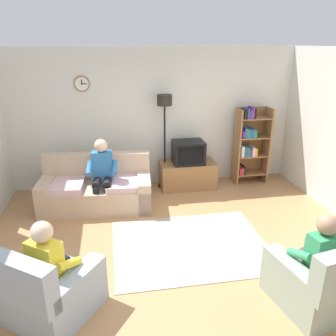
% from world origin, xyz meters
% --- Properties ---
extents(ground_plane, '(12.00, 12.00, 0.00)m').
position_xyz_m(ground_plane, '(0.00, 0.00, 0.00)').
color(ground_plane, '#B27F51').
extents(back_wall_assembly, '(6.20, 0.17, 2.70)m').
position_xyz_m(back_wall_assembly, '(-0.00, 2.66, 1.35)').
color(back_wall_assembly, silver).
rests_on(back_wall_assembly, ground_plane).
extents(couch, '(1.97, 1.04, 0.90)m').
position_xyz_m(couch, '(-1.18, 1.67, 0.31)').
color(couch, tan).
rests_on(couch, ground_plane).
extents(tv_stand, '(1.10, 0.56, 0.52)m').
position_xyz_m(tv_stand, '(0.60, 2.25, 0.26)').
color(tv_stand, olive).
rests_on(tv_stand, ground_plane).
extents(tv, '(0.60, 0.49, 0.44)m').
position_xyz_m(tv, '(0.60, 2.23, 0.74)').
color(tv, black).
rests_on(tv, tv_stand).
extents(bookshelf, '(0.68, 0.36, 1.58)m').
position_xyz_m(bookshelf, '(1.90, 2.32, 0.83)').
color(bookshelf, olive).
rests_on(bookshelf, ground_plane).
extents(floor_lamp, '(0.28, 0.28, 1.85)m').
position_xyz_m(floor_lamp, '(0.16, 2.35, 1.45)').
color(floor_lamp, black).
rests_on(floor_lamp, ground_plane).
extents(armchair_near_window, '(1.16, 1.18, 0.90)m').
position_xyz_m(armchair_near_window, '(-1.59, -0.84, 0.29)').
color(armchair_near_window, '#9EADBC').
rests_on(armchair_near_window, ground_plane).
extents(armchair_near_bookshelf, '(0.95, 1.02, 0.90)m').
position_xyz_m(armchair_near_bookshelf, '(1.27, -1.19, 0.29)').
color(armchair_near_bookshelf, gray).
rests_on(armchair_near_bookshelf, ground_plane).
extents(area_rug, '(2.20, 1.70, 0.01)m').
position_xyz_m(area_rug, '(0.17, 0.17, 0.01)').
color(area_rug, '#AD9E8E').
rests_on(area_rug, ground_plane).
extents(person_on_couch, '(0.54, 0.56, 1.24)m').
position_xyz_m(person_on_couch, '(-1.05, 1.56, 0.70)').
color(person_on_couch, '#3372B2').
rests_on(person_on_couch, ground_plane).
extents(person_in_left_armchair, '(0.62, 0.64, 1.12)m').
position_xyz_m(person_in_left_armchair, '(-1.54, -0.77, 0.60)').
color(person_in_left_armchair, yellow).
rests_on(person_in_left_armchair, ground_plane).
extents(person_in_right_armchair, '(0.56, 0.58, 1.12)m').
position_xyz_m(person_in_right_armchair, '(1.25, -1.10, 0.60)').
color(person_in_right_armchair, '#338C59').
rests_on(person_in_right_armchair, ground_plane).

